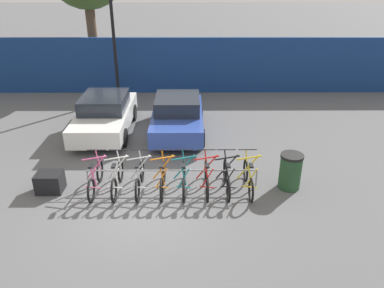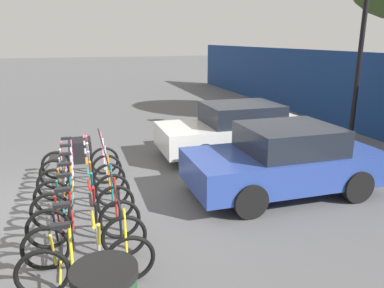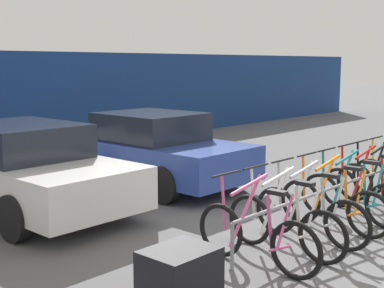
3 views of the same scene
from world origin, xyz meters
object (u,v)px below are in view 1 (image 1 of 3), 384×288
Objects in this scene: bicycle_teal at (184,179)px; bicycle_yellow at (248,178)px; bike_rack at (172,172)px; bicycle_silver at (140,179)px; car_white at (105,114)px; lamp_post at (113,33)px; bicycle_red at (207,179)px; bicycle_orange at (163,179)px; bicycle_black at (227,178)px; bicycle_white at (117,179)px; bicycle_pink at (96,179)px; trash_bin at (290,171)px; cargo_crate at (50,182)px; car_blue at (178,116)px.

bicycle_teal and bicycle_yellow have the same top height.
bicycle_silver is at bearing -170.46° from bike_rack.
car_white is 4.51m from lamp_post.
bicycle_red is at bearing -64.57° from lamp_post.
bicycle_orange is 1.00× the size of bicycle_black.
lamp_post reaches higher than bike_rack.
car_white reaches higher than bicycle_silver.
bicycle_black is (1.76, 0.00, 0.00)m from bicycle_orange.
bicycle_white is 1.25m from bicycle_orange.
bicycle_pink is 1.66× the size of trash_bin.
trash_bin is (3.27, -0.00, 0.02)m from bike_rack.
bicycle_red is 1.00× the size of bicycle_black.
bicycle_pink is 1.00× the size of bicycle_black.
bike_rack is 2.77× the size of bicycle_yellow.
bicycle_red is at bearing -0.03° from cargo_crate.
lamp_post reaches higher than car_white.
lamp_post is at bearing 105.20° from bicycle_orange.
lamp_post reaches higher than cargo_crate.
bicycle_black is at bearing -0.02° from cargo_crate.
car_white is at bearing 117.39° from bicycle_orange.
bicycle_red is (3.04, 0.00, 0.00)m from bicycle_pink.
bicycle_white is 1.86m from cargo_crate.
lamp_post is (-2.88, 4.03, 2.32)m from car_blue.
bicycle_silver is (-0.88, -0.15, -0.12)m from bike_rack.
bicycle_black is 4.86m from cargo_crate.
car_blue reaches higher than bicycle_orange.
bike_rack is 6.76× the size of cargo_crate.
bicycle_white is 1.83m from bicycle_teal.
bicycle_yellow is at bearing 1.26° from bicycle_pink.
car_white is (-2.39, 4.11, 0.31)m from bicycle_orange.
bicycle_pink is at bearing -178.59° from bicycle_teal.
bicycle_red is (1.83, 0.00, 0.00)m from bicycle_silver.
bicycle_pink is at bearing 179.77° from bicycle_white.
trash_bin is (3.52, 0.15, 0.14)m from bicycle_orange.
bicycle_silver is 1.00× the size of bicycle_black.
bicycle_white is at bearing -178.59° from bicycle_teal.
bicycle_silver is at bearing -178.59° from bicycle_teal.
bicycle_yellow is at bearing -4.06° from bike_rack.
bicycle_white and bicycle_silver have the same top height.
car_blue reaches higher than trash_bin.
bicycle_white is 0.41× the size of car_white.
car_blue is at bearing 130.36° from trash_bin.
car_white reaches higher than bicycle_pink.
car_white is (-1.14, 4.11, 0.31)m from bicycle_white.
bicycle_white is 8.50m from lamp_post.
bicycle_yellow is at bearing -172.85° from trash_bin.
bike_rack is at bearing 27.68° from bicycle_orange.
bicycle_silver is at bearing 177.06° from bicycle_red.
lamp_post reaches higher than bicycle_red.
bicycle_black is 0.44× the size of car_blue.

